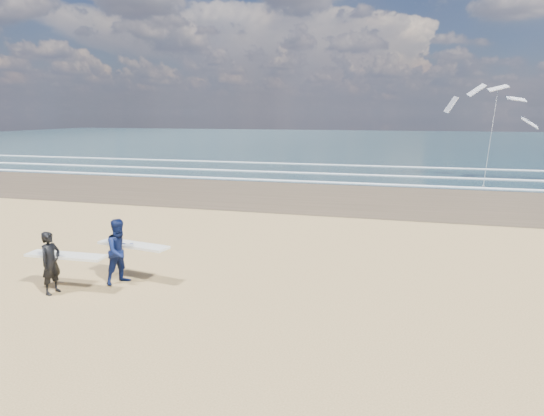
% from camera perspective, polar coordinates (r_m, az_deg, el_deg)
% --- Properties ---
extents(ocean, '(220.00, 100.00, 0.02)m').
position_cam_1_polar(ocean, '(82.63, 24.25, 6.95)').
color(ocean, '#1B353D').
rests_on(ocean, ground).
extents(surfer_near, '(2.22, 0.97, 1.67)m').
position_cam_1_polar(surfer_near, '(14.00, -24.33, -5.76)').
color(surfer_near, black).
rests_on(surfer_near, ground).
extents(surfer_far, '(2.26, 1.34, 1.83)m').
position_cam_1_polar(surfer_far, '(14.13, -17.32, -4.83)').
color(surfer_far, '#0B1643').
rests_on(surfer_far, ground).
extents(kite_1, '(6.33, 4.80, 7.59)m').
position_cam_1_polar(kite_1, '(36.56, 24.63, 9.68)').
color(kite_1, slate).
rests_on(kite_1, ground).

